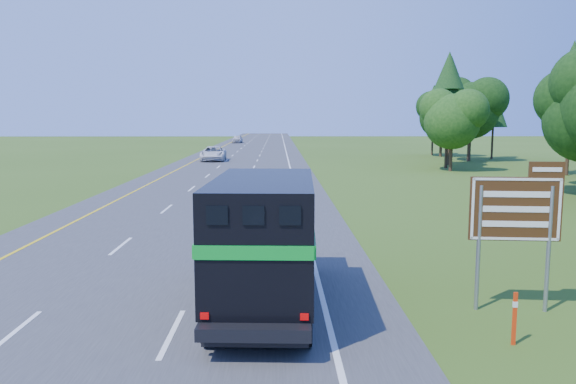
{
  "coord_description": "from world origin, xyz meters",
  "views": [
    {
      "loc": [
        4.29,
        -10.45,
        4.95
      ],
      "look_at": [
        4.74,
        15.18,
        1.59
      ],
      "focal_mm": 35.0,
      "sensor_mm": 36.0,
      "label": 1
    }
  ],
  "objects_px": {
    "horse_truck": "(265,237)",
    "white_suv": "(213,154)",
    "exit_sign": "(517,215)",
    "far_car": "(237,139)"
  },
  "relations": [
    {
      "from": "far_car",
      "to": "exit_sign",
      "type": "height_order",
      "value": "exit_sign"
    },
    {
      "from": "horse_truck",
      "to": "white_suv",
      "type": "height_order",
      "value": "horse_truck"
    },
    {
      "from": "horse_truck",
      "to": "white_suv",
      "type": "distance_m",
      "value": 52.16
    },
    {
      "from": "white_suv",
      "to": "exit_sign",
      "type": "xyz_separation_m",
      "value": [
        13.67,
        -52.1,
        1.64
      ]
    },
    {
      "from": "far_car",
      "to": "exit_sign",
      "type": "relative_size",
      "value": 1.2
    },
    {
      "from": "horse_truck",
      "to": "far_car",
      "type": "height_order",
      "value": "horse_truck"
    },
    {
      "from": "white_suv",
      "to": "exit_sign",
      "type": "distance_m",
      "value": 53.89
    },
    {
      "from": "horse_truck",
      "to": "far_car",
      "type": "relative_size",
      "value": 1.69
    },
    {
      "from": "white_suv",
      "to": "exit_sign",
      "type": "relative_size",
      "value": 1.56
    },
    {
      "from": "white_suv",
      "to": "far_car",
      "type": "relative_size",
      "value": 1.3
    }
  ]
}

